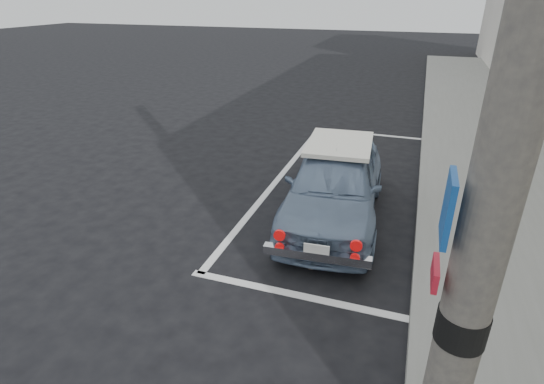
{
  "coord_description": "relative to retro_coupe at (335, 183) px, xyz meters",
  "views": [
    {
      "loc": [
        1.52,
        -4.61,
        3.44
      ],
      "look_at": [
        -0.31,
        0.76,
        0.75
      ],
      "focal_mm": 28.0,
      "sensor_mm": 36.0,
      "label": 1
    }
  ],
  "objects": [
    {
      "name": "ground",
      "position": [
        -0.46,
        -1.66,
        -0.63
      ],
      "size": [
        80.0,
        80.0,
        0.0
      ],
      "primitive_type": "plane",
      "color": "black",
      "rests_on": "ground"
    },
    {
      "name": "sidewalk",
      "position": [
        2.74,
        0.34,
        -0.55
      ],
      "size": [
        2.8,
        40.0,
        0.15
      ],
      "primitive_type": "cube",
      "color": "slate",
      "rests_on": "ground"
    },
    {
      "name": "pline_rear",
      "position": [
        0.04,
        -2.16,
        -0.62
      ],
      "size": [
        3.0,
        0.12,
        0.01
      ],
      "primitive_type": "cube",
      "color": "silver",
      "rests_on": "ground"
    },
    {
      "name": "pline_front",
      "position": [
        0.04,
        4.84,
        -0.62
      ],
      "size": [
        3.0,
        0.12,
        0.01
      ],
      "primitive_type": "cube",
      "color": "silver",
      "rests_on": "ground"
    },
    {
      "name": "pline_side",
      "position": [
        -1.36,
        1.34,
        -0.62
      ],
      "size": [
        0.12,
        7.0,
        0.01
      ],
      "primitive_type": "cube",
      "color": "silver",
      "rests_on": "ground"
    },
    {
      "name": "retro_coupe",
      "position": [
        0.0,
        0.0,
        0.0
      ],
      "size": [
        1.73,
        3.75,
        1.24
      ],
      "rotation": [
        0.0,
        0.0,
        0.07
      ],
      "color": "#6C83A1",
      "rests_on": "ground"
    },
    {
      "name": "cat",
      "position": [
        0.04,
        -1.53,
        -0.53
      ],
      "size": [
        0.26,
        0.41,
        0.23
      ],
      "rotation": [
        0.0,
        0.0,
        -0.27
      ],
      "color": "#64584C",
      "rests_on": "ground"
    }
  ]
}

